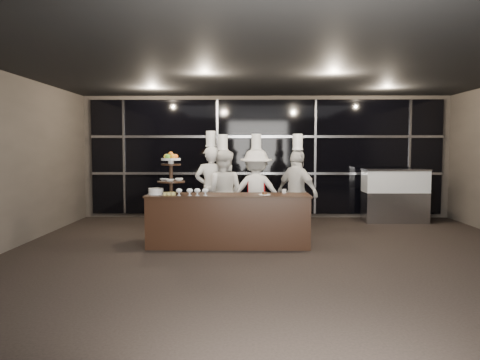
{
  "coord_description": "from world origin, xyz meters",
  "views": [
    {
      "loc": [
        -0.49,
        -6.56,
        1.74
      ],
      "look_at": [
        -0.6,
        1.86,
        1.15
      ],
      "focal_mm": 35.0,
      "sensor_mm": 36.0,
      "label": 1
    }
  ],
  "objects_px": {
    "display_case": "(395,193)",
    "chef_d": "(297,193)",
    "chef_a": "(211,189)",
    "chef_c": "(256,192)",
    "buffet_counter": "(228,220)",
    "layer_cake": "(156,191)",
    "chef_b": "(223,192)",
    "display_stand": "(171,170)"
  },
  "relations": [
    {
      "from": "display_stand",
      "to": "chef_b",
      "type": "xyz_separation_m",
      "value": [
        0.85,
        1.05,
        -0.48
      ]
    },
    {
      "from": "buffet_counter",
      "to": "display_case",
      "type": "height_order",
      "value": "display_case"
    },
    {
      "from": "buffet_counter",
      "to": "layer_cake",
      "type": "relative_size",
      "value": 9.47
    },
    {
      "from": "buffet_counter",
      "to": "chef_a",
      "type": "height_order",
      "value": "chef_a"
    },
    {
      "from": "buffet_counter",
      "to": "chef_c",
      "type": "bearing_deg",
      "value": 65.55
    },
    {
      "from": "chef_b",
      "to": "layer_cake",
      "type": "bearing_deg",
      "value": -135.25
    },
    {
      "from": "display_case",
      "to": "chef_d",
      "type": "bearing_deg",
      "value": -143.33
    },
    {
      "from": "layer_cake",
      "to": "chef_c",
      "type": "height_order",
      "value": "chef_c"
    },
    {
      "from": "display_case",
      "to": "chef_c",
      "type": "distance_m",
      "value": 3.65
    },
    {
      "from": "buffet_counter",
      "to": "display_case",
      "type": "xyz_separation_m",
      "value": [
        3.77,
        2.74,
        0.22
      ]
    },
    {
      "from": "buffet_counter",
      "to": "chef_b",
      "type": "relative_size",
      "value": 1.43
    },
    {
      "from": "display_stand",
      "to": "layer_cake",
      "type": "xyz_separation_m",
      "value": [
        -0.26,
        -0.05,
        -0.37
      ]
    },
    {
      "from": "chef_c",
      "to": "chef_d",
      "type": "relative_size",
      "value": 1.0
    },
    {
      "from": "display_case",
      "to": "chef_a",
      "type": "height_order",
      "value": "chef_a"
    },
    {
      "from": "chef_c",
      "to": "chef_d",
      "type": "xyz_separation_m",
      "value": [
        0.79,
        -0.22,
        0.0
      ]
    },
    {
      "from": "display_case",
      "to": "chef_b",
      "type": "bearing_deg",
      "value": -156.66
    },
    {
      "from": "layer_cake",
      "to": "chef_a",
      "type": "height_order",
      "value": "chef_a"
    },
    {
      "from": "chef_a",
      "to": "chef_c",
      "type": "relative_size",
      "value": 1.03
    },
    {
      "from": "layer_cake",
      "to": "chef_c",
      "type": "distance_m",
      "value": 2.12
    },
    {
      "from": "chef_a",
      "to": "chef_d",
      "type": "height_order",
      "value": "chef_a"
    },
    {
      "from": "layer_cake",
      "to": "chef_d",
      "type": "bearing_deg",
      "value": 20.43
    },
    {
      "from": "buffet_counter",
      "to": "layer_cake",
      "type": "distance_m",
      "value": 1.36
    },
    {
      "from": "buffet_counter",
      "to": "display_stand",
      "type": "xyz_separation_m",
      "value": [
        -1.0,
        -0.0,
        0.87
      ]
    },
    {
      "from": "chef_b",
      "to": "display_case",
      "type": "bearing_deg",
      "value": 23.34
    },
    {
      "from": "buffet_counter",
      "to": "display_stand",
      "type": "distance_m",
      "value": 1.33
    },
    {
      "from": "chef_a",
      "to": "chef_c",
      "type": "distance_m",
      "value": 0.91
    },
    {
      "from": "chef_b",
      "to": "chef_c",
      "type": "bearing_deg",
      "value": 6.04
    },
    {
      "from": "layer_cake",
      "to": "chef_b",
      "type": "relative_size",
      "value": 0.15
    },
    {
      "from": "chef_d",
      "to": "layer_cake",
      "type": "bearing_deg",
      "value": -159.57
    },
    {
      "from": "chef_d",
      "to": "chef_b",
      "type": "bearing_deg",
      "value": 174.12
    },
    {
      "from": "display_case",
      "to": "chef_a",
      "type": "distance_m",
      "value": 4.45
    },
    {
      "from": "buffet_counter",
      "to": "chef_b",
      "type": "height_order",
      "value": "chef_b"
    },
    {
      "from": "layer_cake",
      "to": "chef_a",
      "type": "distance_m",
      "value": 1.52
    },
    {
      "from": "chef_d",
      "to": "display_case",
      "type": "bearing_deg",
      "value": 36.67
    },
    {
      "from": "layer_cake",
      "to": "chef_d",
      "type": "xyz_separation_m",
      "value": [
        2.56,
        0.95,
        -0.11
      ]
    },
    {
      "from": "display_case",
      "to": "chef_c",
      "type": "relative_size",
      "value": 0.73
    },
    {
      "from": "chef_d",
      "to": "display_stand",
      "type": "bearing_deg",
      "value": -158.57
    },
    {
      "from": "display_case",
      "to": "chef_c",
      "type": "xyz_separation_m",
      "value": [
        -3.26,
        -1.62,
        0.17
      ]
    },
    {
      "from": "display_case",
      "to": "chef_c",
      "type": "height_order",
      "value": "chef_c"
    },
    {
      "from": "buffet_counter",
      "to": "layer_cake",
      "type": "bearing_deg",
      "value": -177.72
    },
    {
      "from": "layer_cake",
      "to": "chef_a",
      "type": "bearing_deg",
      "value": 55.14
    },
    {
      "from": "display_case",
      "to": "chef_d",
      "type": "xyz_separation_m",
      "value": [
        -2.47,
        -1.84,
        0.18
      ]
    }
  ]
}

